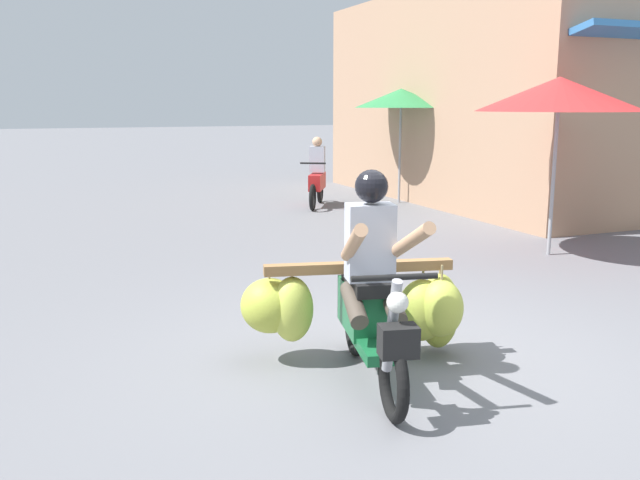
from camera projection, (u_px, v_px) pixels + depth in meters
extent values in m
plane|color=slate|center=(409.00, 361.00, 5.44)|extent=(120.00, 120.00, 0.00)
torus|color=black|center=(393.00, 380.00, 4.37)|extent=(0.21, 0.56, 0.56)
torus|color=black|center=(355.00, 322.00, 5.53)|extent=(0.21, 0.56, 0.56)
cube|color=#196638|center=(375.00, 347.00, 4.84)|extent=(0.36, 0.60, 0.08)
cube|color=#196638|center=(363.00, 307.00, 5.20)|extent=(0.42, 0.69, 0.36)
cube|color=black|center=(366.00, 282.00, 5.07)|extent=(0.39, 0.64, 0.10)
cylinder|color=gray|center=(392.00, 327.00, 4.36)|extent=(0.13, 0.29, 0.69)
cylinder|color=black|center=(395.00, 277.00, 4.25)|extent=(0.55, 0.17, 0.04)
sphere|color=silver|center=(398.00, 302.00, 4.20)|extent=(0.14, 0.14, 0.14)
cube|color=black|center=(398.00, 341.00, 4.21)|extent=(0.27, 0.21, 0.20)
cube|color=#196638|center=(394.00, 336.00, 4.31)|extent=(0.16, 0.30, 0.04)
cube|color=olive|center=(359.00, 267.00, 5.29)|extent=(1.48, 0.44, 0.08)
cube|color=olive|center=(354.00, 265.00, 5.47)|extent=(1.33, 0.39, 0.06)
ellipsoid|color=#AFB93F|center=(270.00, 306.00, 5.33)|extent=(0.61, 0.59, 0.44)
cylinder|color=#998459|center=(269.00, 274.00, 5.28)|extent=(0.02, 0.02, 0.13)
ellipsoid|color=#BCC64B|center=(292.00, 309.00, 5.29)|extent=(0.34, 0.31, 0.52)
cylinder|color=#998459|center=(292.00, 274.00, 5.23)|extent=(0.02, 0.02, 0.10)
ellipsoid|color=#B3BD43|center=(439.00, 311.00, 5.57)|extent=(0.41, 0.39, 0.63)
cylinder|color=#998459|center=(440.00, 269.00, 5.50)|extent=(0.02, 0.02, 0.15)
ellipsoid|color=#B6C046|center=(422.00, 310.00, 5.46)|extent=(0.48, 0.45, 0.51)
cylinder|color=#998459|center=(423.00, 273.00, 5.40)|extent=(0.02, 0.02, 0.17)
ellipsoid|color=#B8C248|center=(441.00, 308.00, 5.38)|extent=(0.47, 0.45, 0.46)
cylinder|color=#998459|center=(442.00, 274.00, 5.32)|extent=(0.02, 0.02, 0.15)
cube|color=#B2B7C6|center=(370.00, 242.00, 4.89)|extent=(0.38, 0.29, 0.56)
sphere|color=black|center=(372.00, 186.00, 4.79)|extent=(0.24, 0.24, 0.24)
cylinder|color=tan|center=(410.00, 242.00, 4.58)|extent=(0.20, 0.72, 0.39)
cylinder|color=tan|center=(353.00, 244.00, 4.52)|extent=(0.30, 0.71, 0.39)
cylinder|color=#4C4238|center=(392.00, 303.00, 4.88)|extent=(0.23, 0.46, 0.27)
cylinder|color=#4C4238|center=(354.00, 305.00, 4.84)|extent=(0.23, 0.46, 0.27)
torus|color=black|center=(313.00, 197.00, 13.12)|extent=(0.33, 0.49, 0.52)
torus|color=black|center=(320.00, 190.00, 14.19)|extent=(0.33, 0.49, 0.52)
cube|color=red|center=(317.00, 181.00, 13.71)|extent=(0.66, 0.90, 0.32)
cylinder|color=black|center=(313.00, 163.00, 13.04)|extent=(0.45, 0.28, 0.04)
cube|color=#B2B7C6|center=(317.00, 159.00, 13.64)|extent=(0.36, 0.32, 0.52)
sphere|color=tan|center=(317.00, 142.00, 13.55)|extent=(0.20, 0.20, 0.20)
cube|color=tan|center=(477.00, 98.00, 14.34)|extent=(3.08, 8.31, 4.34)
cylinder|color=#99999E|center=(400.00, 153.00, 14.06)|extent=(0.05, 0.05, 2.07)
cone|color=#2D8447|center=(401.00, 98.00, 13.84)|extent=(1.92, 1.92, 0.39)
cylinder|color=#99999E|center=(553.00, 181.00, 9.10)|extent=(0.05, 0.05, 2.04)
cone|color=red|center=(559.00, 94.00, 8.87)|extent=(2.19, 2.19, 0.45)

